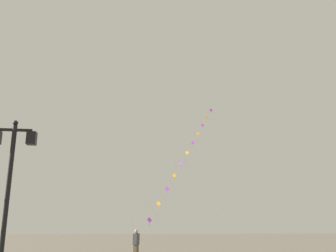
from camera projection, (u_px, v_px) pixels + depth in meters
The scene contains 3 objects.
twin_lantern_lamp_post at pixel (10, 170), 11.25m from camera, with size 1.34×0.28×5.07m.
kite_train at pixel (183, 160), 30.58m from camera, with size 8.75×12.89×13.71m.
kite_flyer at pixel (136, 244), 20.66m from camera, with size 0.43×0.61×1.71m.
Camera 1 is at (0.25, -2.39, 1.85)m, focal length 39.84 mm.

